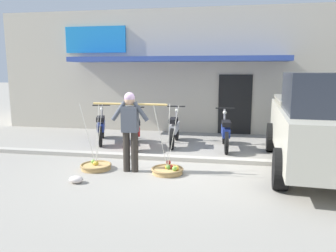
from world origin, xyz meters
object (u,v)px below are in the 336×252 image
motorcycle_end_of_row (225,133)px  parked_truck (325,124)px  motorcycle_nearest_shop (101,127)px  plastic_litter_bag (76,179)px  fruit_vendor (130,127)px  fruit_basket_right_side (168,170)px  fruit_basket_left_side (96,166)px  motorcycle_second_in_row (136,131)px  motorcycle_third_in_row (174,129)px

motorcycle_end_of_row → parked_truck: bearing=-40.3°
motorcycle_nearest_shop → plastic_litter_bag: 3.66m
motorcycle_nearest_shop → parked_truck: parked_truck is taller
fruit_vendor → fruit_basket_right_side: (0.80, -0.00, -0.90)m
fruit_vendor → motorcycle_nearest_shop: (-1.70, 2.64, -0.52)m
fruit_vendor → plastic_litter_bag: (-0.83, -0.90, -0.91)m
fruit_vendor → fruit_basket_right_side: size_ratio=1.17×
fruit_basket_left_side → motorcycle_second_in_row: size_ratio=0.82×
fruit_vendor → fruit_basket_left_side: (-0.80, 0.01, -0.90)m
fruit_basket_right_side → motorcycle_nearest_shop: size_ratio=0.83×
fruit_vendor → parked_truck: (4.02, 0.71, 0.05)m
motorcycle_second_in_row → parked_truck: (4.54, -1.53, 0.58)m
motorcycle_end_of_row → parked_truck: size_ratio=0.38×
fruit_basket_right_side → parked_truck: bearing=12.5°
fruit_basket_right_side → motorcycle_second_in_row: bearing=120.5°
fruit_basket_right_side → motorcycle_end_of_row: size_ratio=0.80×
fruit_basket_right_side → motorcycle_nearest_shop: 3.66m
motorcycle_second_in_row → motorcycle_end_of_row: bearing=4.9°
motorcycle_end_of_row → plastic_litter_bag: motorcycle_end_of_row is taller
motorcycle_nearest_shop → motorcycle_second_in_row: same height
fruit_vendor → parked_truck: bearing=10.0°
motorcycle_third_in_row → parked_truck: size_ratio=0.38×
motorcycle_end_of_row → plastic_litter_bag: bearing=-129.9°
fruit_basket_right_side → motorcycle_third_in_row: (-0.29, 2.71, 0.38)m
motorcycle_third_in_row → plastic_litter_bag: (-1.34, -3.61, -0.38)m
motorcycle_second_in_row → motorcycle_third_in_row: same height
fruit_basket_right_side → motorcycle_second_in_row: 2.63m
fruit_basket_left_side → motorcycle_third_in_row: size_ratio=0.80×
motorcycle_end_of_row → fruit_basket_right_side: bearing=-115.4°
parked_truck → fruit_basket_left_side: bearing=-171.7°
motorcycle_nearest_shop → plastic_litter_bag: size_ratio=6.24×
motorcycle_nearest_shop → plastic_litter_bag: bearing=-76.2°
fruit_basket_right_side → plastic_litter_bag: bearing=-151.2°
fruit_basket_left_side → fruit_basket_right_side: same height
fruit_basket_left_side → motorcycle_third_in_row: bearing=64.1°
fruit_vendor → fruit_basket_left_side: size_ratio=1.17×
motorcycle_third_in_row → motorcycle_end_of_row: same height
fruit_vendor → motorcycle_end_of_row: size_ratio=0.93×
fruit_basket_left_side → motorcycle_nearest_shop: bearing=108.9°
fruit_vendor → parked_truck: 4.09m
fruit_vendor → plastic_litter_bag: bearing=-132.6°
motorcycle_nearest_shop → motorcycle_third_in_row: size_ratio=0.96×
motorcycle_second_in_row → motorcycle_end_of_row: (2.49, 0.21, 0.00)m
fruit_basket_right_side → motorcycle_nearest_shop: fruit_basket_right_side is taller
fruit_basket_left_side → fruit_basket_right_side: size_ratio=1.00×
motorcycle_second_in_row → motorcycle_nearest_shop: bearing=161.3°
motorcycle_nearest_shop → parked_truck: (5.72, -1.93, 0.58)m
fruit_basket_left_side → motorcycle_nearest_shop: fruit_basket_left_side is taller
fruit_basket_left_side → fruit_basket_right_side: bearing=-0.4°
parked_truck → motorcycle_third_in_row: bearing=150.4°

